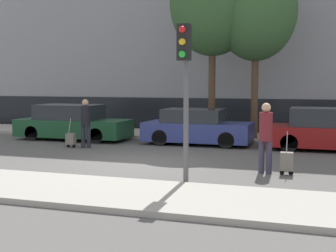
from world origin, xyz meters
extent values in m
plane|color=#565451|center=(0.00, 0.00, 0.00)|extent=(80.00, 80.00, 0.00)
cube|color=#A39E93|center=(0.00, -3.75, 0.06)|extent=(28.00, 2.50, 0.12)
cube|color=#A39E93|center=(0.00, 7.00, 0.06)|extent=(28.00, 3.00, 0.12)
cube|color=gray|center=(0.00, 10.70, 6.16)|extent=(28.00, 3.01, 12.32)
cube|color=black|center=(0.00, 9.18, 0.80)|extent=(27.44, 0.06, 1.60)
cube|color=#194728|center=(-4.59, 4.47, 0.49)|extent=(4.65, 1.78, 0.70)
cube|color=#23282D|center=(-4.77, 4.47, 1.14)|extent=(2.56, 1.57, 0.60)
cylinder|color=black|center=(-3.15, 3.67, 0.30)|extent=(0.60, 0.18, 0.60)
cylinder|color=black|center=(-3.15, 5.27, 0.30)|extent=(0.60, 0.18, 0.60)
cylinder|color=black|center=(-6.03, 3.67, 0.30)|extent=(0.60, 0.18, 0.60)
cylinder|color=black|center=(-6.03, 5.27, 0.30)|extent=(0.60, 0.18, 0.60)
cube|color=navy|center=(0.63, 4.67, 0.49)|extent=(4.04, 1.79, 0.70)
cube|color=#23282D|center=(0.47, 4.67, 1.10)|extent=(2.22, 1.58, 0.51)
cylinder|color=black|center=(1.89, 3.87, 0.30)|extent=(0.60, 0.18, 0.60)
cylinder|color=black|center=(1.89, 5.48, 0.30)|extent=(0.60, 0.18, 0.60)
cylinder|color=black|center=(-0.62, 3.87, 0.30)|extent=(0.60, 0.18, 0.60)
cylinder|color=black|center=(-0.62, 5.48, 0.30)|extent=(0.60, 0.18, 0.60)
cube|color=maroon|center=(5.35, 4.54, 0.49)|extent=(4.15, 1.75, 0.70)
cube|color=#23282D|center=(5.19, 4.54, 1.16)|extent=(2.28, 1.54, 0.63)
cylinder|color=black|center=(4.07, 3.75, 0.30)|extent=(0.60, 0.18, 0.60)
cylinder|color=black|center=(4.07, 5.32, 0.30)|extent=(0.60, 0.18, 0.60)
cylinder|color=#23232D|center=(-3.07, 2.47, 0.41)|extent=(0.15, 0.15, 0.81)
cylinder|color=#23232D|center=(-2.87, 2.52, 0.41)|extent=(0.15, 0.15, 0.81)
cylinder|color=black|center=(-2.97, 2.49, 1.17)|extent=(0.34, 0.34, 0.71)
sphere|color=tan|center=(-2.97, 2.49, 1.64)|extent=(0.23, 0.23, 0.23)
cube|color=slate|center=(-3.50, 2.36, 0.32)|extent=(0.32, 0.24, 0.40)
cylinder|color=black|center=(-3.61, 2.36, 0.06)|extent=(0.12, 0.03, 0.12)
cylinder|color=black|center=(-3.39, 2.36, 0.06)|extent=(0.12, 0.03, 0.12)
cylinder|color=gray|center=(-3.50, 2.29, 0.79)|extent=(0.02, 0.19, 0.53)
cylinder|color=#383347|center=(3.82, -0.32, 0.43)|extent=(0.15, 0.15, 0.85)
cylinder|color=#383347|center=(3.62, -0.30, 0.43)|extent=(0.15, 0.15, 0.85)
cylinder|color=maroon|center=(3.72, -0.31, 1.22)|extent=(0.34, 0.34, 0.74)
sphere|color=tan|center=(3.72, -0.31, 1.71)|extent=(0.24, 0.24, 0.24)
cube|color=slate|center=(4.27, -0.37, 0.35)|extent=(0.32, 0.24, 0.47)
cylinder|color=black|center=(4.16, -0.37, 0.06)|extent=(0.12, 0.03, 0.12)
cylinder|color=black|center=(4.38, -0.37, 0.06)|extent=(0.12, 0.03, 0.12)
cylinder|color=gray|center=(4.27, -0.44, 0.86)|extent=(0.02, 0.19, 0.53)
cylinder|color=#515154|center=(2.14, -2.25, 1.82)|extent=(0.12, 0.12, 3.64)
cube|color=black|center=(2.14, -2.43, 3.24)|extent=(0.28, 0.24, 0.80)
sphere|color=red|center=(2.14, -2.58, 3.51)|extent=(0.15, 0.15, 0.15)
sphere|color=gold|center=(2.14, -2.58, 3.24)|extent=(0.15, 0.15, 0.15)
sphere|color=green|center=(2.14, -2.58, 2.97)|extent=(0.15, 0.15, 0.15)
cylinder|color=#4C3826|center=(2.52, 6.35, 1.90)|extent=(0.28, 0.28, 3.56)
ellipsoid|color=#33562D|center=(2.52, 6.35, 5.15)|extent=(3.21, 3.21, 3.92)
cylinder|color=#4C3826|center=(0.83, 6.11, 2.02)|extent=(0.28, 0.28, 3.81)
ellipsoid|color=#33562D|center=(0.83, 6.11, 5.50)|extent=(3.43, 3.43, 4.19)
camera|label=1|loc=(5.07, -12.47, 2.36)|focal=50.00mm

